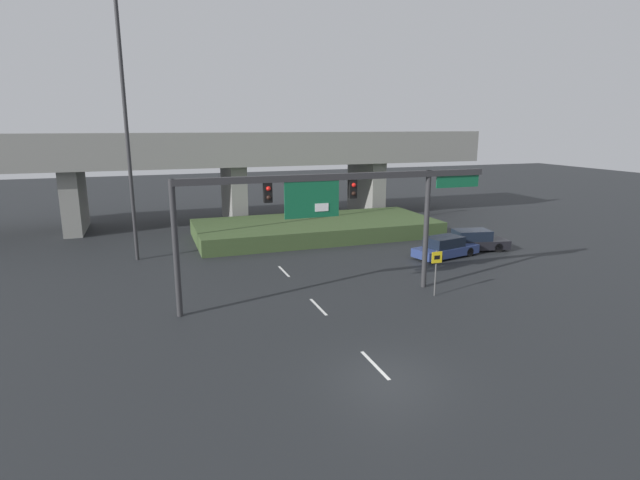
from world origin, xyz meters
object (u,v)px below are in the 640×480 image
Objects in this scene: speed_limit_sign at (436,267)px; parked_sedan_mid_right at (473,241)px; signal_gantry at (332,199)px; highway_light_pole_near at (126,127)px; parked_sedan_near_right at (445,248)px.

speed_limit_sign is 0.49× the size of parked_sedan_mid_right.
highway_light_pole_near is at bearing 130.08° from signal_gantry.
parked_sedan_near_right is at bearing 53.45° from speed_limit_sign.
parked_sedan_mid_right reaches higher than parked_sedan_near_right.
speed_limit_sign is at bearing -15.71° from signal_gantry.
signal_gantry is 6.71× the size of speed_limit_sign.
highway_light_pole_near reaches higher than speed_limit_sign.
parked_sedan_near_right is (4.92, 6.64, -0.94)m from speed_limit_sign.
parked_sedan_mid_right is (13.16, 6.14, -4.52)m from signal_gantry.
parked_sedan_near_right is at bearing -151.24° from parked_sedan_mid_right.
speed_limit_sign is 8.31m from parked_sedan_near_right.
speed_limit_sign is at bearing -40.89° from highway_light_pole_near.
parked_sedan_mid_right is at bearing 5.92° from parked_sedan_near_right.
parked_sedan_near_right is at bearing 26.81° from signal_gantry.
speed_limit_sign is (5.28, -1.48, -3.61)m from signal_gantry.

